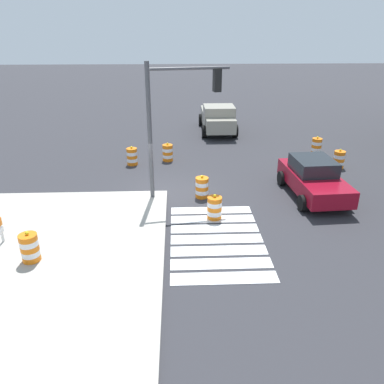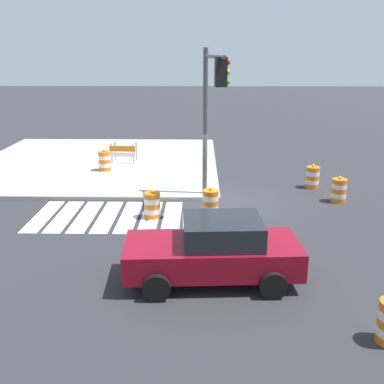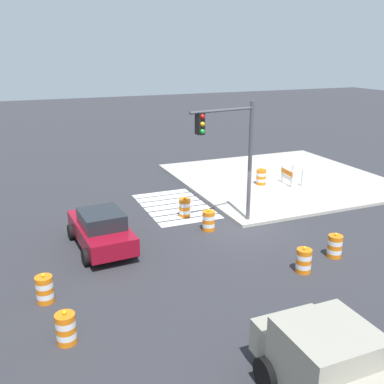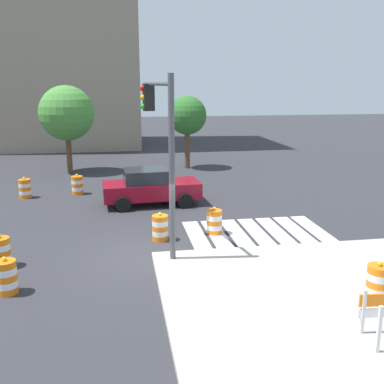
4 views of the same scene
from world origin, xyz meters
TOP-DOWN VIEW (x-y plane):
  - ground_plane at (0.00, 0.00)m, footprint 120.00×120.00m
  - crosswalk_stripes at (4.00, 1.80)m, footprint 5.10×3.20m
  - sports_car at (0.42, 6.33)m, footprint 4.40×2.33m
  - pickup_truck at (-10.44, 3.32)m, footprint 5.15×2.35m
  - traffic_barrel_near_corner at (-5.41, 8.52)m, footprint 0.56×0.56m
  - traffic_barrel_crosswalk_end at (-4.51, -0.04)m, footprint 0.56×0.56m
  - traffic_barrel_median_near at (0.41, 1.52)m, footprint 0.56×0.56m
  - traffic_barrel_median_far at (2.42, 1.87)m, footprint 0.56×0.56m
  - traffic_barrel_far_curb at (-3.94, -1.92)m, footprint 0.56×0.56m
  - traffic_barrel_lane_center at (-3.00, 8.87)m, footprint 0.56×0.56m
  - traffic_barrel_on_sidewalk at (5.25, -4.11)m, footprint 0.56×0.56m
  - traffic_light_pole at (0.40, 0.52)m, footprint 0.82×3.26m

SIDE VIEW (x-z plane):
  - ground_plane at x=0.00m, z-range 0.00..0.00m
  - crosswalk_stripes at x=4.00m, z-range 0.00..0.02m
  - traffic_barrel_near_corner at x=-5.41m, z-range -0.06..0.96m
  - traffic_barrel_crosswalk_end at x=-4.51m, z-range -0.06..0.96m
  - traffic_barrel_median_near at x=0.41m, z-range -0.06..0.96m
  - traffic_barrel_median_far at x=2.42m, z-range -0.06..0.96m
  - traffic_barrel_far_curb at x=-3.94m, z-range -0.06..0.96m
  - traffic_barrel_lane_center at x=-3.00m, z-range -0.06..0.96m
  - traffic_barrel_on_sidewalk at x=5.25m, z-range 0.09..1.11m
  - sports_car at x=0.42m, z-range 0.00..1.63m
  - pickup_truck at x=-10.44m, z-range 0.01..1.93m
  - traffic_light_pole at x=0.40m, z-range 1.16..6.66m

